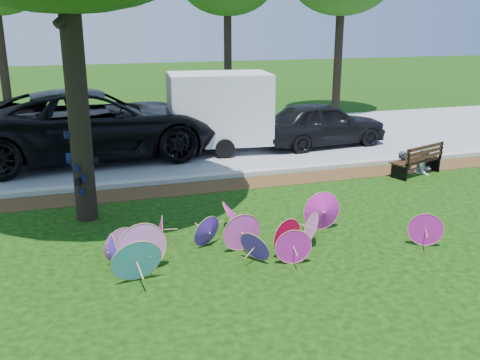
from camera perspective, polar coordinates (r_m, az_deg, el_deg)
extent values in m
plane|color=black|center=(9.44, 0.79, -8.87)|extent=(90.00, 90.00, 0.00)
cube|color=#472D16|center=(13.49, -5.24, -0.90)|extent=(90.00, 1.00, 0.01)
cube|color=#B7B5AD|center=(14.13, -5.87, 0.14)|extent=(90.00, 0.30, 0.12)
cube|color=gray|center=(18.10, -8.59, 3.57)|extent=(90.00, 8.00, 0.01)
cylinder|color=black|center=(11.29, -17.04, 9.03)|extent=(0.44, 0.44, 5.41)
cone|color=#5329B1|center=(9.38, -13.62, -7.47)|extent=(0.19, 0.63, 0.62)
cone|color=#D11EA7|center=(10.61, 19.17, -4.95)|extent=(0.63, 0.44, 0.66)
cone|color=pink|center=(9.18, -10.51, -6.97)|extent=(0.88, 0.30, 0.87)
cone|color=#D11EA7|center=(10.81, 8.84, -3.36)|extent=(0.81, 0.14, 0.81)
cone|color=#D11EA7|center=(10.75, -0.77, -3.66)|extent=(0.55, 0.74, 0.63)
cone|color=#D11EA7|center=(9.36, 5.66, -7.01)|extent=(0.67, 0.25, 0.66)
cone|color=#5329B1|center=(9.97, -3.42, -5.48)|extent=(0.67, 0.52, 0.64)
cone|color=#FF4DCC|center=(9.80, 0.07, -5.51)|extent=(0.76, 0.25, 0.75)
cone|color=pink|center=(10.26, 7.77, -4.93)|extent=(0.42, 0.68, 0.63)
cone|color=pink|center=(9.54, -12.48, -6.80)|extent=(0.69, 0.48, 0.68)
cone|color=#D11EA7|center=(10.24, -8.48, -5.27)|extent=(0.16, 0.56, 0.55)
cone|color=#5329B1|center=(9.40, 1.74, -6.95)|extent=(0.61, 0.69, 0.61)
cone|color=#C4022A|center=(9.70, 4.86, -5.98)|extent=(0.68, 0.37, 0.69)
cone|color=#60BCF5|center=(8.80, -11.10, -8.20)|extent=(0.88, 0.49, 0.83)
imported|color=black|center=(16.73, -15.31, 5.73)|extent=(7.79, 4.05, 2.10)
imported|color=black|center=(18.12, 8.73, 5.95)|extent=(4.47, 2.10, 1.48)
cube|color=white|center=(17.06, -2.20, 7.68)|extent=(3.32, 2.31, 2.78)
imported|color=#313644|center=(15.12, 17.07, 2.86)|extent=(0.54, 0.45, 1.28)
imported|color=silver|center=(15.52, 19.22, 3.10)|extent=(0.79, 0.72, 1.33)
cylinder|color=black|center=(24.18, -23.99, 11.63)|extent=(0.36, 0.36, 5.00)
cylinder|color=black|center=(25.57, -1.31, 13.23)|extent=(0.36, 0.36, 5.00)
cylinder|color=black|center=(24.28, 10.42, 12.78)|extent=(0.36, 0.36, 5.00)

